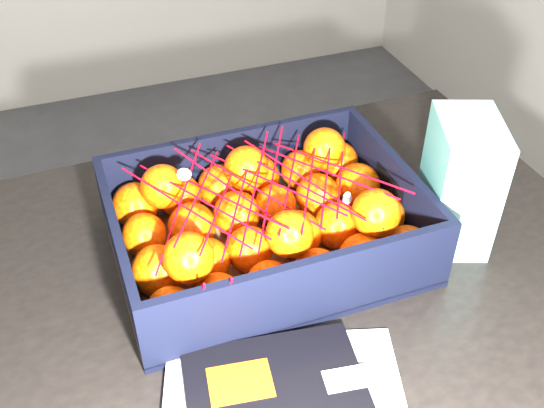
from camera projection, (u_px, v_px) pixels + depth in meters
name	position (u px, v px, depth m)	size (l,w,h in m)	color
table	(226.00, 346.00, 0.94)	(1.21, 0.82, 0.75)	black
produce_crate	(265.00, 232.00, 0.93)	(0.43, 0.32, 0.12)	olive
clementine_heap	(266.00, 220.00, 0.92)	(0.41, 0.30, 0.12)	#FC4E05
mesh_net	(262.00, 191.00, 0.87)	(0.36, 0.28, 0.10)	red
retail_carton	(460.00, 182.00, 0.92)	(0.09, 0.13, 0.20)	silver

